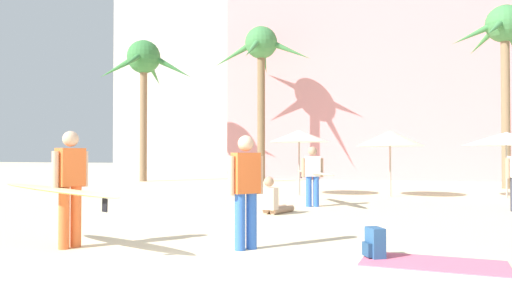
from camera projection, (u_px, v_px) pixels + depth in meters
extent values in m
plane|color=beige|center=(174.00, 273.00, 5.82)|extent=(120.00, 120.00, 0.00)
cube|color=pink|center=(401.00, 78.00, 30.91)|extent=(19.69, 10.94, 12.45)
cube|color=#BCB7AD|center=(219.00, 34.00, 44.65)|extent=(16.88, 8.18, 24.82)
cylinder|color=#896B4C|center=(506.00, 106.00, 19.87)|extent=(0.34, 0.34, 6.77)
sphere|color=#428447|center=(505.00, 24.00, 19.93)|extent=(1.53, 1.53, 1.53)
cone|color=#428447|center=(512.00, 40.00, 20.87)|extent=(1.06, 1.81, 1.22)
cone|color=#428447|center=(483.00, 41.00, 21.11)|extent=(1.24, 1.76, 1.17)
cone|color=#428447|center=(473.00, 34.00, 20.06)|extent=(1.90, 0.61, 1.11)
cone|color=#428447|center=(495.00, 28.00, 19.01)|extent=(1.18, 1.81, 1.11)
cylinder|color=#896B4C|center=(143.00, 119.00, 24.99)|extent=(0.37, 0.37, 6.43)
sphere|color=#387A3D|center=(144.00, 57.00, 25.05)|extent=(1.71, 1.71, 1.71)
cone|color=#387A3D|center=(172.00, 67.00, 24.84)|extent=(2.33, 0.67, 1.46)
cone|color=#387A3D|center=(154.00, 72.00, 26.52)|extent=(0.67, 2.34, 1.46)
cone|color=#387A3D|center=(118.00, 68.00, 25.49)|extent=(2.37, 0.46, 1.30)
cone|color=#387A3D|center=(132.00, 61.00, 23.53)|extent=(0.64, 2.38, 1.33)
cylinder|color=brown|center=(261.00, 112.00, 24.98)|extent=(0.40, 0.40, 7.16)
sphere|color=#428447|center=(261.00, 43.00, 25.05)|extent=(1.67, 1.67, 1.67)
cone|color=#428447|center=(290.00, 50.00, 24.63)|extent=(2.34, 0.40, 1.33)
cone|color=#428447|center=(264.00, 59.00, 26.48)|extent=(0.65, 2.29, 1.51)
cone|color=#428447|center=(234.00, 55.00, 25.41)|extent=(2.28, 0.37, 1.45)
cone|color=#428447|center=(252.00, 48.00, 23.65)|extent=(0.49, 2.27, 1.51)
cylinder|color=gray|center=(390.00, 164.00, 16.09)|extent=(0.06, 0.06, 2.19)
cone|color=beige|center=(390.00, 138.00, 16.11)|extent=(2.21, 2.21, 0.51)
cylinder|color=gray|center=(299.00, 163.00, 16.61)|extent=(0.06, 0.06, 2.24)
cone|color=beige|center=(299.00, 136.00, 16.63)|extent=(2.07, 2.07, 0.41)
cylinder|color=gray|center=(507.00, 165.00, 15.56)|extent=(0.06, 0.06, 2.12)
cone|color=white|center=(506.00, 139.00, 15.58)|extent=(2.72, 2.72, 0.43)
cube|color=#EF6684|center=(434.00, 263.00, 6.31)|extent=(1.91, 1.14, 0.01)
cube|color=#295382|center=(375.00, 243.00, 6.65)|extent=(0.30, 0.35, 0.42)
cube|color=navy|center=(367.00, 249.00, 6.62)|extent=(0.15, 0.21, 0.18)
cylinder|color=blue|center=(316.00, 191.00, 13.08)|extent=(0.20, 0.20, 0.82)
cylinder|color=blue|center=(309.00, 192.00, 13.07)|extent=(0.20, 0.20, 0.82)
cube|color=white|center=(312.00, 166.00, 13.09)|extent=(0.45, 0.34, 0.54)
sphere|color=tan|center=(312.00, 151.00, 13.10)|extent=(0.31, 0.31, 0.24)
cylinder|color=tan|center=(322.00, 168.00, 13.11)|extent=(0.13, 0.13, 0.52)
cylinder|color=tan|center=(303.00, 168.00, 13.07)|extent=(0.13, 0.13, 0.52)
ellipsoid|color=beige|center=(314.00, 173.00, 13.38)|extent=(1.63, 2.69, 0.09)
ellipsoid|color=gold|center=(314.00, 173.00, 13.38)|extent=(1.66, 2.71, 0.06)
cube|color=black|center=(301.00, 175.00, 14.49)|extent=(0.06, 0.10, 0.18)
cylinder|color=orange|center=(64.00, 218.00, 7.29)|extent=(0.21, 0.21, 0.94)
cylinder|color=orange|center=(76.00, 216.00, 7.45)|extent=(0.21, 0.21, 0.94)
cube|color=orange|center=(70.00, 167.00, 7.39)|extent=(0.35, 0.45, 0.58)
sphere|color=#D1A889|center=(71.00, 139.00, 7.40)|extent=(0.31, 0.31, 0.24)
cylinder|color=#D1A889|center=(55.00, 170.00, 7.19)|extent=(0.13, 0.13, 0.55)
cylinder|color=#D1A889|center=(85.00, 169.00, 7.59)|extent=(0.13, 0.13, 0.55)
ellipsoid|color=beige|center=(57.00, 190.00, 7.09)|extent=(2.74, 1.35, 0.14)
ellipsoid|color=#957113|center=(57.00, 190.00, 7.09)|extent=(2.76, 1.38, 0.11)
cube|color=black|center=(105.00, 205.00, 6.43)|extent=(0.10, 0.05, 0.18)
cylinder|color=tan|center=(508.00, 168.00, 12.00)|extent=(0.12, 0.12, 0.50)
cylinder|color=blue|center=(252.00, 221.00, 7.30)|extent=(0.23, 0.23, 0.84)
cylinder|color=blue|center=(240.00, 222.00, 7.20)|extent=(0.23, 0.23, 0.84)
cube|color=orange|center=(246.00, 173.00, 7.26)|extent=(0.44, 0.44, 0.61)
sphere|color=#D1A889|center=(246.00, 143.00, 7.27)|extent=(0.34, 0.34, 0.24)
cylinder|color=#D1A889|center=(260.00, 175.00, 7.39)|extent=(0.14, 0.14, 0.58)
cylinder|color=#D1A889|center=(231.00, 176.00, 7.13)|extent=(0.14, 0.14, 0.58)
cylinder|color=tan|center=(275.00, 209.00, 11.79)|extent=(0.45, 0.87, 0.16)
cylinder|color=tan|center=(282.00, 210.00, 11.68)|extent=(0.45, 0.87, 0.16)
cube|color=beige|center=(269.00, 198.00, 11.39)|extent=(0.45, 0.35, 0.51)
sphere|color=tan|center=(269.00, 182.00, 11.40)|extent=(0.31, 0.31, 0.24)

